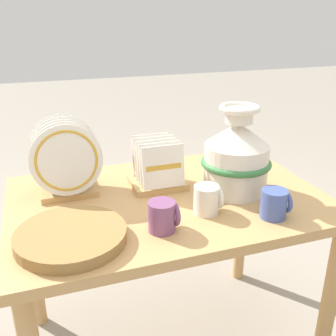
{
  "coord_description": "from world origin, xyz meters",
  "views": [
    {
      "loc": [
        -0.41,
        -1.19,
        1.32
      ],
      "look_at": [
        0.0,
        0.0,
        0.81
      ],
      "focal_mm": 42.0,
      "sensor_mm": 36.0,
      "label": 1
    }
  ],
  "objects_px": {
    "mug_cobalt_glaze": "(275,204)",
    "dish_rack_round_plates": "(66,163)",
    "ceramic_vase": "(236,156)",
    "mug_plum_glaze": "(163,216)",
    "wicker_charger_stack": "(71,236)",
    "dish_rack_square_plates": "(157,171)",
    "mug_cream_glaze": "(208,199)"
  },
  "relations": [
    {
      "from": "dish_rack_square_plates",
      "to": "mug_cobalt_glaze",
      "type": "distance_m",
      "value": 0.45
    },
    {
      "from": "wicker_charger_stack",
      "to": "mug_plum_glaze",
      "type": "distance_m",
      "value": 0.27
    },
    {
      "from": "dish_rack_square_plates",
      "to": "mug_plum_glaze",
      "type": "height_order",
      "value": "dish_rack_square_plates"
    },
    {
      "from": "wicker_charger_stack",
      "to": "mug_cobalt_glaze",
      "type": "bearing_deg",
      "value": -5.69
    },
    {
      "from": "dish_rack_round_plates",
      "to": "ceramic_vase",
      "type": "bearing_deg",
      "value": -17.2
    },
    {
      "from": "mug_plum_glaze",
      "to": "mug_cobalt_glaze",
      "type": "xyz_separation_m",
      "value": [
        0.36,
        -0.04,
        0.0
      ]
    },
    {
      "from": "ceramic_vase",
      "to": "wicker_charger_stack",
      "type": "relative_size",
      "value": 1.0
    },
    {
      "from": "wicker_charger_stack",
      "to": "mug_cream_glaze",
      "type": "relative_size",
      "value": 3.38
    },
    {
      "from": "ceramic_vase",
      "to": "dish_rack_square_plates",
      "type": "distance_m",
      "value": 0.3
    },
    {
      "from": "mug_cream_glaze",
      "to": "mug_plum_glaze",
      "type": "relative_size",
      "value": 1.0
    },
    {
      "from": "mug_cream_glaze",
      "to": "ceramic_vase",
      "type": "bearing_deg",
      "value": 36.77
    },
    {
      "from": "mug_plum_glaze",
      "to": "mug_cream_glaze",
      "type": "bearing_deg",
      "value": 19.01
    },
    {
      "from": "dish_rack_square_plates",
      "to": "mug_cobalt_glaze",
      "type": "relative_size",
      "value": 2.1
    },
    {
      "from": "ceramic_vase",
      "to": "mug_plum_glaze",
      "type": "height_order",
      "value": "ceramic_vase"
    },
    {
      "from": "dish_rack_square_plates",
      "to": "wicker_charger_stack",
      "type": "relative_size",
      "value": 0.62
    },
    {
      "from": "dish_rack_square_plates",
      "to": "mug_plum_glaze",
      "type": "bearing_deg",
      "value": -104.44
    },
    {
      "from": "wicker_charger_stack",
      "to": "mug_cobalt_glaze",
      "type": "height_order",
      "value": "mug_cobalt_glaze"
    },
    {
      "from": "ceramic_vase",
      "to": "dish_rack_square_plates",
      "type": "xyz_separation_m",
      "value": [
        -0.25,
        0.14,
        -0.08
      ]
    },
    {
      "from": "mug_cobalt_glaze",
      "to": "dish_rack_round_plates",
      "type": "bearing_deg",
      "value": 146.61
    },
    {
      "from": "ceramic_vase",
      "to": "dish_rack_round_plates",
      "type": "height_order",
      "value": "ceramic_vase"
    },
    {
      "from": "dish_rack_round_plates",
      "to": "dish_rack_square_plates",
      "type": "bearing_deg",
      "value": -7.72
    },
    {
      "from": "dish_rack_square_plates",
      "to": "dish_rack_round_plates",
      "type": "bearing_deg",
      "value": 172.28
    },
    {
      "from": "dish_rack_round_plates",
      "to": "wicker_charger_stack",
      "type": "bearing_deg",
      "value": -94.54
    },
    {
      "from": "wicker_charger_stack",
      "to": "mug_plum_glaze",
      "type": "height_order",
      "value": "mug_plum_glaze"
    },
    {
      "from": "ceramic_vase",
      "to": "mug_plum_glaze",
      "type": "bearing_deg",
      "value": -151.57
    },
    {
      "from": "mug_cobalt_glaze",
      "to": "mug_plum_glaze",
      "type": "bearing_deg",
      "value": 174.01
    },
    {
      "from": "mug_cream_glaze",
      "to": "mug_plum_glaze",
      "type": "xyz_separation_m",
      "value": [
        -0.17,
        -0.06,
        0.0
      ]
    },
    {
      "from": "wicker_charger_stack",
      "to": "mug_plum_glaze",
      "type": "bearing_deg",
      "value": -5.28
    },
    {
      "from": "mug_cobalt_glaze",
      "to": "dish_rack_square_plates",
      "type": "bearing_deg",
      "value": 128.28
    },
    {
      "from": "wicker_charger_stack",
      "to": "mug_cobalt_glaze",
      "type": "distance_m",
      "value": 0.64
    },
    {
      "from": "mug_cream_glaze",
      "to": "mug_cobalt_glaze",
      "type": "bearing_deg",
      "value": -27.08
    },
    {
      "from": "dish_rack_round_plates",
      "to": "dish_rack_square_plates",
      "type": "height_order",
      "value": "dish_rack_round_plates"
    }
  ]
}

